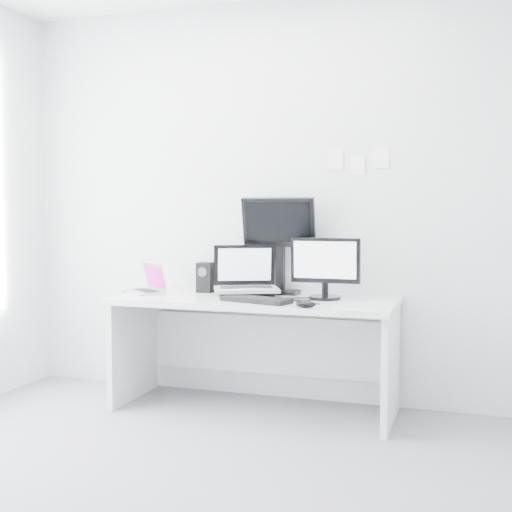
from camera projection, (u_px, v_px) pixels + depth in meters
The scene contains 13 objects.
ground at pixel (170, 486), 3.14m from camera, with size 3.60×3.60×0.00m, color slate.
back_wall at pixel (270, 201), 4.56m from camera, with size 3.60×3.60×0.00m, color silver.
desk at pixel (254, 354), 4.30m from camera, with size 1.80×0.70×0.73m, color silver.
macbook at pixel (144, 278), 4.50m from camera, with size 0.28×0.21×0.21m, color #B8B9BD.
speaker at pixel (205, 277), 4.56m from camera, with size 0.10×0.10×0.20m, color black.
dell_laptop at pixel (246, 270), 4.33m from camera, with size 0.41×0.32×0.34m, color #AAADB1.
rear_monitor at pixel (279, 244), 4.46m from camera, with size 0.49×0.18×0.66m, color black.
samsung_monitor at pixel (325, 267), 4.19m from camera, with size 0.44×0.20×0.40m, color black.
keyboard at pixel (256, 300), 4.07m from camera, with size 0.44×0.16×0.03m, color black.
mouse at pixel (306, 304), 3.85m from camera, with size 0.12×0.08×0.04m, color black.
wall_note_0 at pixel (335, 160), 4.40m from camera, with size 0.10×0.00×0.14m, color white.
wall_note_1 at pixel (358, 165), 4.35m from camera, with size 0.09×0.00×0.13m, color white.
wall_note_2 at pixel (381, 157), 4.30m from camera, with size 0.10×0.00×0.14m, color white.
Camera 1 is at (1.34, -2.78, 1.29)m, focal length 46.96 mm.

